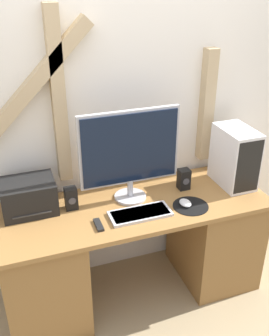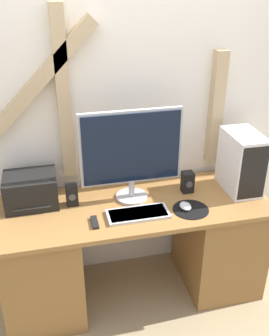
{
  "view_description": "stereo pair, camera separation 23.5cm",
  "coord_description": "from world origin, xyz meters",
  "px_view_note": "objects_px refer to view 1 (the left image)",
  "views": [
    {
      "loc": [
        -0.7,
        -1.65,
        2.07
      ],
      "look_at": [
        -0.0,
        0.31,
        0.99
      ],
      "focal_mm": 42.0,
      "sensor_mm": 36.0,
      "label": 1
    },
    {
      "loc": [
        -0.47,
        -1.72,
        2.07
      ],
      "look_at": [
        -0.0,
        0.31,
        0.99
      ],
      "focal_mm": 42.0,
      "sensor_mm": 36.0,
      "label": 2
    }
  ],
  "objects_px": {
    "printer": "(29,196)",
    "mouse": "(185,203)",
    "speaker_left": "(71,198)",
    "remote_control": "(99,225)",
    "monitor": "(130,151)",
    "computer_tower": "(235,157)",
    "keyboard": "(140,214)",
    "speaker_right": "(184,179)"
  },
  "relations": [
    {
      "from": "remote_control",
      "to": "speaker_right",
      "type": "bearing_deg",
      "value": 19.09
    },
    {
      "from": "monitor",
      "to": "mouse",
      "type": "bearing_deg",
      "value": -34.7
    },
    {
      "from": "keyboard",
      "to": "remote_control",
      "type": "distance_m",
      "value": 0.27
    },
    {
      "from": "speaker_left",
      "to": "remote_control",
      "type": "height_order",
      "value": "speaker_left"
    },
    {
      "from": "monitor",
      "to": "speaker_right",
      "type": "distance_m",
      "value": 0.46
    },
    {
      "from": "keyboard",
      "to": "speaker_left",
      "type": "height_order",
      "value": "speaker_left"
    },
    {
      "from": "keyboard",
      "to": "mouse",
      "type": "relative_size",
      "value": 3.87
    },
    {
      "from": "computer_tower",
      "to": "speaker_left",
      "type": "height_order",
      "value": "computer_tower"
    },
    {
      "from": "speaker_right",
      "to": "computer_tower",
      "type": "bearing_deg",
      "value": -7.63
    },
    {
      "from": "keyboard",
      "to": "printer",
      "type": "distance_m",
      "value": 0.68
    },
    {
      "from": "keyboard",
      "to": "speaker_left",
      "type": "distance_m",
      "value": 0.43
    },
    {
      "from": "keyboard",
      "to": "speaker_left",
      "type": "relative_size",
      "value": 2.64
    },
    {
      "from": "computer_tower",
      "to": "remote_control",
      "type": "bearing_deg",
      "value": -169.85
    },
    {
      "from": "mouse",
      "to": "monitor",
      "type": "bearing_deg",
      "value": 145.3
    },
    {
      "from": "monitor",
      "to": "computer_tower",
      "type": "distance_m",
      "value": 0.74
    },
    {
      "from": "mouse",
      "to": "speaker_left",
      "type": "distance_m",
      "value": 0.71
    },
    {
      "from": "keyboard",
      "to": "computer_tower",
      "type": "height_order",
      "value": "computer_tower"
    },
    {
      "from": "remote_control",
      "to": "speaker_left",
      "type": "bearing_deg",
      "value": 114.1
    },
    {
      "from": "monitor",
      "to": "mouse",
      "type": "height_order",
      "value": "monitor"
    },
    {
      "from": "mouse",
      "to": "speaker_left",
      "type": "height_order",
      "value": "speaker_left"
    },
    {
      "from": "monitor",
      "to": "keyboard",
      "type": "xyz_separation_m",
      "value": [
        -0.01,
        -0.21,
        -0.32
      ]
    },
    {
      "from": "monitor",
      "to": "keyboard",
      "type": "distance_m",
      "value": 0.38
    },
    {
      "from": "monitor",
      "to": "computer_tower",
      "type": "relative_size",
      "value": 1.59
    },
    {
      "from": "monitor",
      "to": "speaker_left",
      "type": "distance_m",
      "value": 0.46
    },
    {
      "from": "monitor",
      "to": "printer",
      "type": "bearing_deg",
      "value": 174.0
    },
    {
      "from": "keyboard",
      "to": "remote_control",
      "type": "bearing_deg",
      "value": -174.62
    },
    {
      "from": "remote_control",
      "to": "printer",
      "type": "bearing_deg",
      "value": 139.42
    },
    {
      "from": "keyboard",
      "to": "mouse",
      "type": "xyz_separation_m",
      "value": [
        0.3,
        0.01,
        0.01
      ]
    },
    {
      "from": "monitor",
      "to": "remote_control",
      "type": "relative_size",
      "value": 5.26
    },
    {
      "from": "keyboard",
      "to": "printer",
      "type": "xyz_separation_m",
      "value": [
        -0.62,
        0.28,
        0.09
      ]
    },
    {
      "from": "monitor",
      "to": "remote_control",
      "type": "height_order",
      "value": "monitor"
    },
    {
      "from": "printer",
      "to": "mouse",
      "type": "bearing_deg",
      "value": -16.39
    },
    {
      "from": "mouse",
      "to": "printer",
      "type": "height_order",
      "value": "printer"
    },
    {
      "from": "mouse",
      "to": "computer_tower",
      "type": "bearing_deg",
      "value": 19.11
    },
    {
      "from": "keyboard",
      "to": "speaker_right",
      "type": "bearing_deg",
      "value": 27.5
    },
    {
      "from": "monitor",
      "to": "printer",
      "type": "height_order",
      "value": "monitor"
    },
    {
      "from": "mouse",
      "to": "speaker_left",
      "type": "bearing_deg",
      "value": 162.78
    },
    {
      "from": "speaker_right",
      "to": "remote_control",
      "type": "xyz_separation_m",
      "value": [
        -0.65,
        -0.22,
        -0.06
      ]
    },
    {
      "from": "printer",
      "to": "speaker_left",
      "type": "distance_m",
      "value": 0.25
    },
    {
      "from": "computer_tower",
      "to": "speaker_left",
      "type": "distance_m",
      "value": 1.11
    },
    {
      "from": "monitor",
      "to": "computer_tower",
      "type": "bearing_deg",
      "value": -4.49
    },
    {
      "from": "keyboard",
      "to": "mouse",
      "type": "height_order",
      "value": "mouse"
    }
  ]
}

